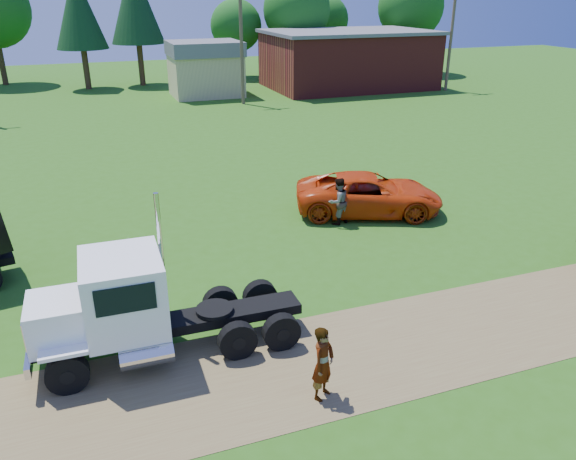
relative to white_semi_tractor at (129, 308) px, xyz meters
name	(u,v)px	position (x,y,z in m)	size (l,w,h in m)	color
ground	(386,347)	(6.38, -1.94, -1.44)	(140.00, 140.00, 0.00)	#2A5A13
dirt_track	(386,347)	(6.38, -1.94, -1.44)	(120.00, 4.20, 0.01)	brown
white_semi_tractor	(129,308)	(0.00, 0.00, 0.00)	(7.02, 2.56, 4.22)	black
orange_pickup	(369,194)	(10.52, 7.06, -0.59)	(2.84, 6.15, 1.71)	red
spectator_a	(323,363)	(3.98, -3.16, -0.51)	(0.68, 0.45, 1.86)	#999999
spectator_b	(338,201)	(8.77, 6.40, -0.47)	(0.94, 0.73, 1.94)	#999999
brick_building	(348,59)	(24.38, 38.06, 1.22)	(15.40, 10.40, 5.30)	maroon
tan_shed	(205,68)	(10.38, 38.06, 0.98)	(6.20, 5.40, 4.70)	tan
utility_poles	(242,45)	(12.38, 33.06, 3.27)	(42.20, 0.28, 9.00)	brown
tree_row	(144,12)	(6.48, 46.94, 5.41)	(57.84, 14.25, 11.54)	#331F15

